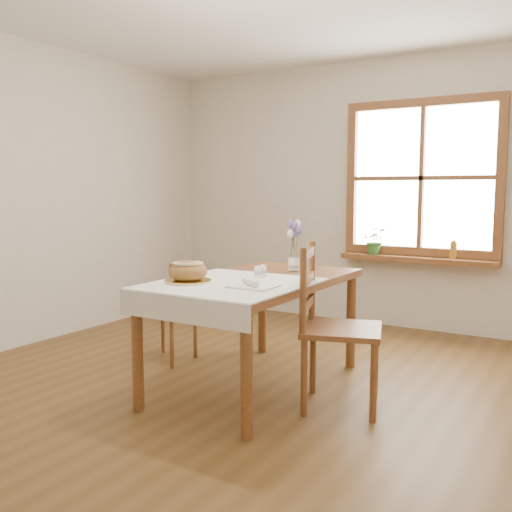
{
  "coord_description": "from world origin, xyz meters",
  "views": [
    {
      "loc": [
        1.97,
        -2.93,
        1.34
      ],
      "look_at": [
        0.0,
        0.3,
        0.9
      ],
      "focal_mm": 40.0,
      "sensor_mm": 36.0,
      "label": 1
    }
  ],
  "objects": [
    {
      "name": "flower_vase",
      "position": [
        0.06,
        0.72,
        0.8
      ],
      "size": [
        0.1,
        0.1,
        0.09
      ],
      "primitive_type": "cylinder",
      "rotation": [
        0.0,
        0.0,
        -0.31
      ],
      "color": "white",
      "rests_on": "dining_table"
    },
    {
      "name": "bread_loaf",
      "position": [
        -0.24,
        -0.13,
        0.84
      ],
      "size": [
        0.24,
        0.24,
        0.13
      ],
      "primitive_type": "ellipsoid",
      "color": "#9E6938",
      "rests_on": "bread_plate"
    },
    {
      "name": "eggs",
      "position": [
        0.2,
        -0.06,
        0.79
      ],
      "size": [
        0.21,
        0.19,
        0.05
      ],
      "primitive_type": null,
      "rotation": [
        0.0,
        0.0,
        0.01
      ],
      "color": "white",
      "rests_on": "egg_napkin"
    },
    {
      "name": "potted_plant",
      "position": [
        0.09,
        2.4,
        0.82
      ],
      "size": [
        0.29,
        0.31,
        0.2
      ],
      "primitive_type": "imported",
      "rotation": [
        0.0,
        0.0,
        0.25
      ],
      "color": "#336F2C",
      "rests_on": "window_sill"
    },
    {
      "name": "pepper_shaker",
      "position": [
        0.04,
        0.32,
        0.8
      ],
      "size": [
        0.05,
        0.05,
        0.09
      ],
      "primitive_type": "cylinder",
      "rotation": [
        0.0,
        0.0,
        0.04
      ],
      "color": "white",
      "rests_on": "table_linen"
    },
    {
      "name": "window_sill",
      "position": [
        0.5,
        2.4,
        0.69
      ],
      "size": [
        1.46,
        0.2,
        0.05
      ],
      "color": "brown",
      "rests_on": "ground"
    },
    {
      "name": "bread_plate",
      "position": [
        -0.24,
        -0.13,
        0.77
      ],
      "size": [
        0.32,
        0.32,
        0.02
      ],
      "primitive_type": "cylinder",
      "rotation": [
        0.0,
        0.0,
        0.14
      ],
      "color": "white",
      "rests_on": "table_linen"
    },
    {
      "name": "chair_left",
      "position": [
        -0.91,
        0.45,
        0.4
      ],
      "size": [
        0.41,
        0.4,
        0.8
      ],
      "primitive_type": null,
      "rotation": [
        0.0,
        0.0,
        -1.5
      ],
      "color": "brown",
      "rests_on": "ground"
    },
    {
      "name": "table_linen",
      "position": [
        0.0,
        -0.0,
        0.76
      ],
      "size": [
        0.91,
        0.99,
        0.01
      ],
      "primitive_type": "cube",
      "color": "white",
      "rests_on": "dining_table"
    },
    {
      "name": "lavender_bouquet",
      "position": [
        0.06,
        0.72,
        0.98
      ],
      "size": [
        0.14,
        0.14,
        0.27
      ],
      "primitive_type": null,
      "color": "#6E5AA0",
      "rests_on": "flower_vase"
    },
    {
      "name": "chair_right",
      "position": [
        0.64,
        0.25,
        0.5
      ],
      "size": [
        0.62,
        0.6,
        1.01
      ],
      "primitive_type": null,
      "rotation": [
        0.0,
        0.0,
        1.89
      ],
      "color": "brown",
      "rests_on": "ground"
    },
    {
      "name": "amber_bottle",
      "position": [
        0.83,
        2.4,
        0.8
      ],
      "size": [
        0.07,
        0.07,
        0.17
      ],
      "primitive_type": "cylinder",
      "rotation": [
        0.0,
        0.0,
        -0.23
      ],
      "color": "#B37A21",
      "rests_on": "window_sill"
    },
    {
      "name": "dining_table",
      "position": [
        0.0,
        0.3,
        0.66
      ],
      "size": [
        0.9,
        1.6,
        0.75
      ],
      "color": "brown",
      "rests_on": "ground"
    },
    {
      "name": "egg_napkin",
      "position": [
        0.2,
        -0.06,
        0.77
      ],
      "size": [
        0.27,
        0.23,
        0.01
      ],
      "primitive_type": "cube",
      "rotation": [
        0.0,
        0.0,
        0.01
      ],
      "color": "white",
      "rests_on": "table_linen"
    },
    {
      "name": "room_walls",
      "position": [
        0.0,
        0.0,
        1.71
      ],
      "size": [
        4.6,
        5.1,
        2.65
      ],
      "color": "beige",
      "rests_on": "ground"
    },
    {
      "name": "window",
      "position": [
        0.5,
        2.47,
        1.45
      ],
      "size": [
        1.46,
        0.08,
        1.46
      ],
      "color": "brown",
      "rests_on": "ground"
    },
    {
      "name": "ground",
      "position": [
        0.0,
        0.0,
        0.0
      ],
      "size": [
        5.0,
        5.0,
        0.0
      ],
      "primitive_type": "plane",
      "color": "brown",
      "rests_on": "ground"
    },
    {
      "name": "salt_shaker",
      "position": [
        0.04,
        0.26,
        0.8
      ],
      "size": [
        0.06,
        0.06,
        0.08
      ],
      "primitive_type": "cylinder",
      "rotation": [
        0.0,
        0.0,
        -0.37
      ],
      "color": "white",
      "rests_on": "table_linen"
    }
  ]
}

